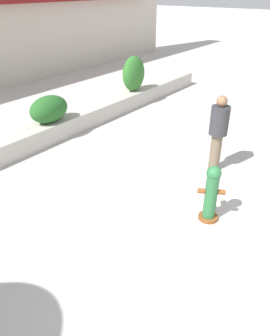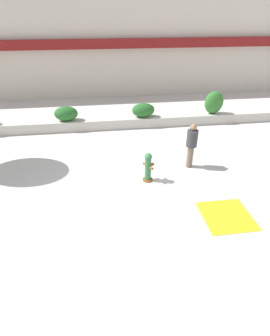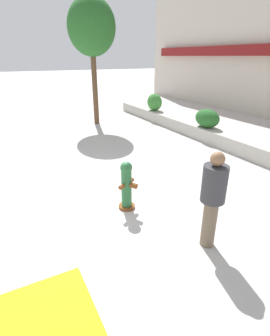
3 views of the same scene
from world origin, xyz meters
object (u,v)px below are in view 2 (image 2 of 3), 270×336
(hedge_bush_2, at_px, (143,110))
(fire_hydrant, at_px, (148,167))
(hedge_bush_1, at_px, (66,114))
(hedge_bush_3, at_px, (214,102))
(pedestrian, at_px, (192,143))

(hedge_bush_2, relative_size, fire_hydrant, 1.05)
(hedge_bush_1, relative_size, hedge_bush_3, 0.96)
(hedge_bush_2, bearing_deg, hedge_bush_1, 180.00)
(hedge_bush_2, distance_m, pedestrian, 4.42)
(pedestrian, bearing_deg, hedge_bush_3, 58.64)
(pedestrian, bearing_deg, fire_hydrant, -157.57)
(hedge_bush_3, height_order, pedestrian, pedestrian)
(hedge_bush_2, bearing_deg, hedge_bush_3, 0.00)
(hedge_bush_3, bearing_deg, fire_hydrant, -131.02)
(fire_hydrant, xyz_separation_m, pedestrian, (1.74, 0.72, 0.44))
(hedge_bush_1, relative_size, pedestrian, 0.65)
(fire_hydrant, bearing_deg, hedge_bush_1, 122.25)
(hedge_bush_1, bearing_deg, hedge_bush_3, 0.00)
(hedge_bush_1, distance_m, hedge_bush_2, 3.81)
(hedge_bush_3, bearing_deg, hedge_bush_2, 180.00)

